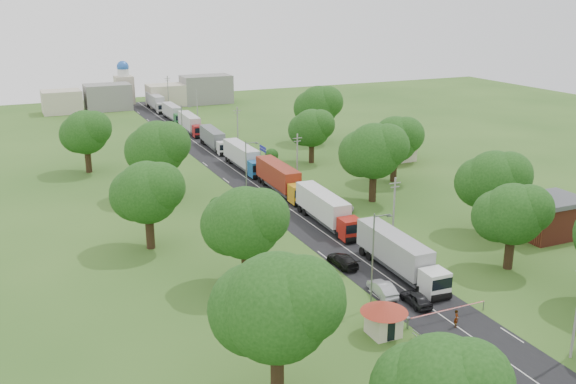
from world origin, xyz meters
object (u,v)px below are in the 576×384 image
guard_booth (384,314)px  boom_barrier (435,314)px  car_lane_front (416,299)px  pedestrian_near (456,319)px  info_sign (263,152)px  truck_0 (399,254)px  car_lane_mid (382,289)px

guard_booth → boom_barrier: bearing=0.0°
car_lane_front → pedestrian_near: 5.35m
guard_booth → car_lane_front: (6.20, 3.67, -1.45)m
car_lane_front → info_sign: bearing=-93.2°
info_sign → car_lane_front: size_ratio=0.98×
guard_booth → truck_0: size_ratio=0.28×
info_sign → truck_0: 49.07m
boom_barrier → guard_booth: 5.98m
boom_barrier → pedestrian_near: 2.01m
guard_booth → truck_0: bearing=51.0°
boom_barrier → car_lane_mid: bearing=102.3°
car_lane_mid → pedestrian_near: size_ratio=2.62×
boom_barrier → guard_booth: guard_booth is taller
truck_0 → guard_booth: bearing=-129.0°
pedestrian_near → guard_booth: bearing=123.3°
info_sign → truck_0: truck_0 is taller
boom_barrier → car_lane_mid: (-1.52, 7.00, -0.15)m
car_lane_mid → pedestrian_near: pedestrian_near is taller
guard_booth → info_sign: 61.27m
info_sign → car_lane_front: info_sign is taller
pedestrian_near → truck_0: bearing=37.6°
car_lane_mid → info_sign: bearing=-93.2°
car_lane_front → truck_0: bearing=-107.4°
pedestrian_near → car_lane_front: bearing=55.3°
info_sign → car_lane_front: (-6.20, -56.33, -2.29)m
guard_booth → pedestrian_near: size_ratio=2.55×
boom_barrier → truck_0: size_ratio=0.60×
guard_booth → car_lane_front: 7.35m
car_lane_mid → pedestrian_near: bearing=113.1°
car_lane_mid → car_lane_front: bearing=124.9°
guard_booth → truck_0: 14.23m
pedestrian_near → boom_barrier: bearing=83.1°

